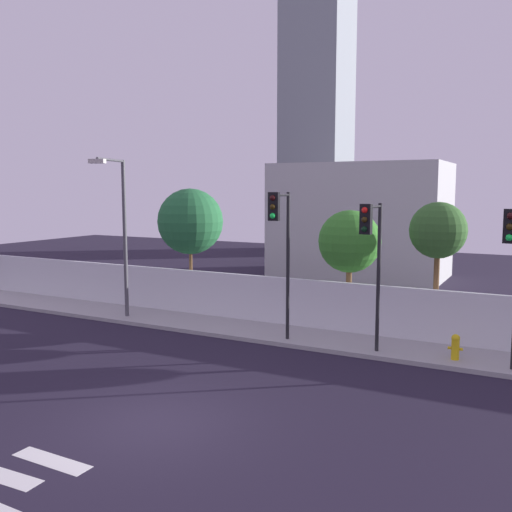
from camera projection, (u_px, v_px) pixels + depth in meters
The scene contains 12 objects.
ground_plane at pixel (155, 423), 12.83m from camera, with size 80.00×80.00×0.00m, color black.
sidewalk at pixel (298, 337), 20.03m from camera, with size 36.00×2.40×0.15m, color #999999.
perimeter_wall at pixel (312, 304), 21.05m from camera, with size 36.00×0.18×1.80m, color silver.
traffic_light_left at pixel (372, 246), 17.12m from camera, with size 0.36×1.43×4.73m.
traffic_light_right at pixel (281, 234), 18.39m from camera, with size 0.38×1.68×5.07m.
street_lamp_curbside at pixel (121, 223), 22.28m from camera, with size 0.99×2.34×6.32m.
fire_hydrant at pixel (455, 346), 17.08m from camera, with size 0.44×0.26×0.79m.
roadside_tree_leftmost at pixel (190, 222), 24.54m from camera, with size 2.87×2.87×5.36m.
roadside_tree_midleft at pixel (350, 242), 21.26m from camera, with size 2.38×2.38×4.54m.
roadside_tree_midright at pixel (438, 231), 19.71m from camera, with size 1.99×1.99×4.88m.
low_building_distant at pixel (360, 221), 34.26m from camera, with size 10.05×6.00×6.86m, color #B1B1B1.
tower_on_skyline at pixel (317, 90), 47.16m from camera, with size 5.08×5.00×27.24m, color gray.
Camera 1 is at (7.77, -9.81, 5.29)m, focal length 39.43 mm.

